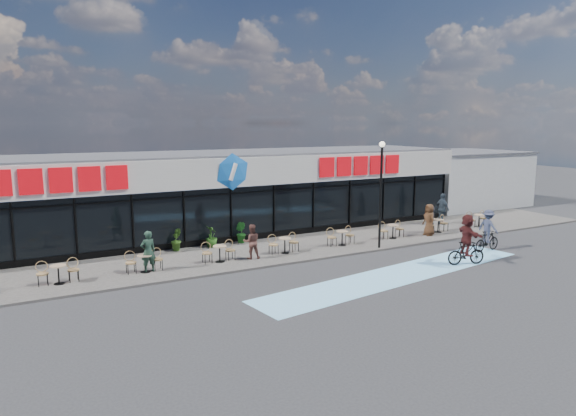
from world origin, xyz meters
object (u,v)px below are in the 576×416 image
Objects in this scene: potted_plant_mid at (211,236)px; cyclist_a at (467,241)px; pedestrian_b at (442,209)px; cyclist_b at (488,233)px; potted_plant_left at (176,240)px; lamp_post at (381,185)px; patron_left at (148,251)px; patron_right at (252,242)px; pedestrian_c at (431,219)px; pedestrian_a at (429,220)px; potted_plant_right at (240,233)px.

potted_plant_mid is 0.47× the size of cyclist_a.
cyclist_b reaches higher than pedestrian_b.
pedestrian_b reaches higher than potted_plant_left.
lamp_post is 3.01× the size of patron_left.
cyclist_b is at bearing 174.71° from patron_right.
potted_plant_left is at bearing 152.17° from cyclist_b.
pedestrian_b is at bearing -178.38° from pedestrian_c.
patron_left is 1.09× the size of patron_right.
potted_plant_mid is at bearing 89.57° from pedestrian_b.
cyclist_b is at bearing -32.41° from lamp_post.
cyclist_a is (12.74, -5.31, 0.10)m from patron_left.
pedestrian_b is at bearing 177.40° from patron_left.
cyclist_a is at bearing 149.74° from patron_left.
patron_right is 0.78× the size of cyclist_b.
patron_left is 1.12× the size of pedestrian_c.
cyclist_b is at bearing 12.46° from pedestrian_a.
patron_left is (-5.47, -3.03, 0.34)m from potted_plant_right.
cyclist_a is (-2.58, -5.00, 0.09)m from pedestrian_a.
lamp_post is at bearing -37.26° from potted_plant_right.
potted_plant_right is (-5.64, 4.29, -2.59)m from lamp_post.
potted_plant_right is 10.41m from pedestrian_a.
patron_right is 9.61m from cyclist_a.
pedestrian_c is 0.75× the size of cyclist_b.
cyclist_b reaches higher than patron_left.
potted_plant_right is 10.84m from pedestrian_c.
patron_right is 10.67m from pedestrian_a.
potted_plant_left is 13.68m from pedestrian_a.
cyclist_b is (0.23, -3.76, -0.06)m from pedestrian_a.
pedestrian_a is at bearing 127.96° from pedestrian_b.
pedestrian_b is 6.29m from cyclist_b.
pedestrian_a is at bearing -15.65° from potted_plant_mid.
potted_plant_left is 16.26m from pedestrian_b.
cyclist_a is 1.10× the size of cyclist_b.
pedestrian_a reaches higher than potted_plant_right.
potted_plant_right is 0.52× the size of cyclist_b.
pedestrian_b is 0.93× the size of cyclist_b.
cyclist_a is (7.27, -8.34, 0.44)m from potted_plant_right.
potted_plant_mid is 3.15m from patron_right.
patron_right is 0.83× the size of pedestrian_b.
potted_plant_mid reaches higher than potted_plant_right.
pedestrian_a reaches higher than potted_plant_left.
pedestrian_b is at bearing -5.14° from potted_plant_mid.
cyclist_a is at bearing 161.96° from patron_right.
potted_plant_left is at bearing -95.27° from pedestrian_a.
pedestrian_a is 5.62m from cyclist_a.
potted_plant_left is at bearing 179.85° from potted_plant_right.
pedestrian_a is at bearing -18.78° from potted_plant_right.
cyclist_b is at bearing 159.28° from pedestrian_b.
potted_plant_left is 13.56m from cyclist_a.
pedestrian_a is at bearing -14.22° from potted_plant_left.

